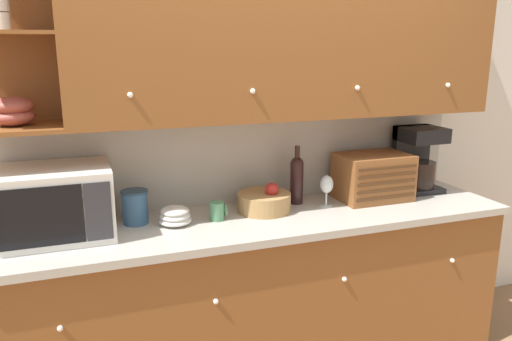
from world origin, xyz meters
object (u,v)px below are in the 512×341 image
fruit_basket (264,201)px  coffee_maker (417,158)px  mug (217,211)px  wine_bottle (297,178)px  wine_glass (327,185)px  microwave (55,203)px  storage_canister (135,207)px  bread_box (373,177)px  bowl_stack_on_counter (175,216)px

fruit_basket → coffee_maker: 1.05m
fruit_basket → mug: bearing=-169.2°
fruit_basket → wine_bottle: bearing=17.6°
wine_glass → coffee_maker: bearing=9.1°
microwave → wine_bottle: (1.27, 0.09, -0.02)m
storage_canister → bread_box: (1.36, -0.04, 0.05)m
storage_canister → microwave: bearing=-171.0°
bread_box → bowl_stack_on_counter: bearing=-177.6°
fruit_basket → bowl_stack_on_counter: bearing=-174.3°
wine_bottle → coffee_maker: coffee_maker is taller
mug → coffee_maker: (1.31, 0.13, 0.15)m
microwave → storage_canister: 0.38m
bowl_stack_on_counter → wine_bottle: (0.72, 0.12, 0.10)m
fruit_basket → coffee_maker: coffee_maker is taller
bowl_stack_on_counter → mug: bearing=-0.8°
wine_glass → bread_box: (0.32, 0.03, 0.01)m
storage_canister → fruit_basket: bearing=-3.3°
microwave → mug: (0.77, -0.03, -0.12)m
microwave → coffee_maker: coffee_maker is taller
mug → wine_glass: bearing=1.6°
mug → wine_glass: wine_glass is taller
storage_canister → coffee_maker: coffee_maker is taller
storage_canister → wine_bottle: size_ratio=0.51×
storage_canister → coffee_maker: bearing=1.1°
microwave → coffee_maker: (2.08, 0.09, 0.03)m
mug → wine_bottle: (0.50, 0.12, 0.10)m
mug → coffee_maker: 1.33m
wine_glass → wine_bottle: bearing=141.9°
fruit_basket → coffee_maker: (1.04, 0.07, 0.15)m
wine_glass → fruit_basket: bearing=174.3°
wine_glass → bowl_stack_on_counter: bearing=-179.0°
storage_canister → wine_bottle: (0.90, 0.03, 0.06)m
wine_glass → bread_box: bearing=6.1°
coffee_maker → microwave: bearing=-177.5°
bread_box → coffee_maker: coffee_maker is taller
fruit_basket → bread_box: size_ratio=0.71×
microwave → mug: microwave is taller
fruit_basket → bread_box: bread_box is taller
bread_box → coffee_maker: 0.37m
wine_glass → coffee_maker: (0.68, 0.11, 0.08)m
mug → bread_box: size_ratio=0.24×
wine_bottle → storage_canister: bearing=-178.0°
bowl_stack_on_counter → bread_box: bread_box is taller
mug → bread_box: 0.96m
microwave → wine_glass: bearing=-0.7°
wine_glass → storage_canister: bearing=175.9°
wine_bottle → coffee_maker: bearing=0.2°
bowl_stack_on_counter → coffee_maker: (1.53, 0.12, 0.16)m
wine_bottle → wine_glass: (0.14, -0.11, -0.03)m
storage_canister → wine_bottle: wine_bottle is taller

